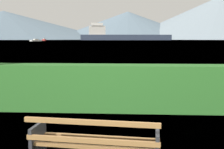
{
  "coord_description": "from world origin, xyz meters",
  "views": [
    {
      "loc": [
        0.45,
        -3.72,
        1.91
      ],
      "look_at": [
        0.0,
        4.04,
        0.89
      ],
      "focal_mm": 43.85,
      "sensor_mm": 36.0,
      "label": 1
    }
  ],
  "objects": [
    {
      "name": "sailboat_mid",
      "position": [
        -62.07,
        180.28,
        0.58
      ],
      "size": [
        6.8,
        8.73,
        1.61
      ],
      "color": "silver",
      "rests_on": "water_surface"
    },
    {
      "name": "water_surface",
      "position": [
        0.0,
        307.84,
        0.0
      ],
      "size": [
        620.0,
        620.0,
        0.0
      ],
      "primitive_type": "plane",
      "color": "#6B8EA3",
      "rests_on": "ground_plane"
    },
    {
      "name": "fishing_boat_near",
      "position": [
        -72.8,
        233.63,
        0.74
      ],
      "size": [
        4.13,
        3.67,
        1.99
      ],
      "color": "#B2332D",
      "rests_on": "water_surface"
    },
    {
      "name": "hedge_row",
      "position": [
        0.0,
        3.46,
        0.61
      ],
      "size": [
        8.46,
        0.77,
        1.22
      ],
      "primitive_type": "cube",
      "color": "#2D6B28",
      "rests_on": "ground_plane"
    },
    {
      "name": "cargo_ship_large",
      "position": [
        -9.61,
        308.2,
        5.27
      ],
      "size": [
        102.75,
        27.11,
        18.83
      ],
      "color": "#2D384C",
      "rests_on": "water_surface"
    },
    {
      "name": "park_bench",
      "position": [
        -0.01,
        -0.06,
        0.43
      ],
      "size": [
        1.86,
        0.75,
        0.87
      ],
      "color": "#A0703F",
      "rests_on": "ground_plane"
    },
    {
      "name": "distant_hills",
      "position": [
        -11.9,
        551.45,
        34.7
      ],
      "size": [
        846.04,
        439.16,
        85.55
      ],
      "color": "slate",
      "rests_on": "ground_plane"
    }
  ]
}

